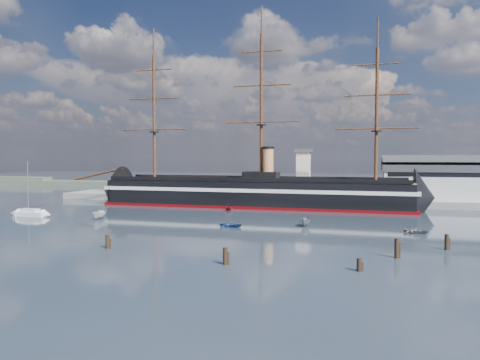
# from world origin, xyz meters

# --- Properties ---
(ground) EXTENTS (600.00, 600.00, 0.00)m
(ground) POSITION_xyz_m (0.00, 40.00, 0.00)
(ground) COLOR black
(ground) RESTS_ON ground
(quay) EXTENTS (180.00, 18.00, 2.00)m
(quay) POSITION_xyz_m (10.00, 76.00, 0.00)
(quay) COLOR slate
(quay) RESTS_ON ground
(quay_tower) EXTENTS (5.00, 5.00, 15.00)m
(quay_tower) POSITION_xyz_m (3.00, 73.00, 9.75)
(quay_tower) COLOR silver
(quay_tower) RESTS_ON ground
(shoreline) EXTENTS (120.00, 10.00, 4.00)m
(shoreline) POSITION_xyz_m (-139.23, 135.00, 1.45)
(shoreline) COLOR #3F4C38
(shoreline) RESTS_ON ground
(warship) EXTENTS (112.98, 17.38, 53.94)m
(warship) POSITION_xyz_m (-11.14, 60.00, 4.04)
(warship) COLOR black
(warship) RESTS_ON ground
(sailboat) EXTENTS (8.58, 2.96, 13.52)m
(sailboat) POSITION_xyz_m (-56.54, 23.01, 0.86)
(sailboat) COLOR silver
(sailboat) RESTS_ON ground
(motorboat_a) EXTENTS (6.43, 3.03, 2.48)m
(motorboat_a) POSITION_xyz_m (-37.38, 22.97, 0.00)
(motorboat_a) COLOR silver
(motorboat_a) RESTS_ON ground
(motorboat_b) EXTENTS (1.25, 2.96, 1.37)m
(motorboat_b) POSITION_xyz_m (-4.21, 19.61, 0.00)
(motorboat_b) COLOR navy
(motorboat_b) RESTS_ON ground
(motorboat_c) EXTENTS (5.39, 2.09, 2.14)m
(motorboat_c) POSITION_xyz_m (10.36, 25.09, 0.00)
(motorboat_c) COLOR slate
(motorboat_c) RESTS_ON ground
(motorboat_d) EXTENTS (5.49, 5.68, 2.02)m
(motorboat_d) POSITION_xyz_m (-13.70, 47.99, 0.00)
(motorboat_d) COLOR maroon
(motorboat_d) RESTS_ON ground
(motorboat_e) EXTENTS (1.99, 3.01, 1.31)m
(motorboat_e) POSITION_xyz_m (31.85, 21.60, 0.00)
(motorboat_e) COLOR slate
(motorboat_e) RESTS_ON ground
(piling_near_left) EXTENTS (0.64, 0.64, 2.87)m
(piling_near_left) POSITION_xyz_m (-16.48, -7.33, 0.00)
(piling_near_left) COLOR black
(piling_near_left) RESTS_ON ground
(piling_near_mid) EXTENTS (0.64, 0.64, 3.03)m
(piling_near_mid) POSITION_xyz_m (4.88, -12.91, 0.00)
(piling_near_mid) COLOR black
(piling_near_mid) RESTS_ON ground
(piling_near_right) EXTENTS (0.64, 0.64, 3.56)m
(piling_near_right) POSITION_xyz_m (27.25, -2.31, 0.00)
(piling_near_right) COLOR black
(piling_near_right) RESTS_ON ground
(piling_far_right) EXTENTS (0.64, 0.64, 3.16)m
(piling_far_right) POSITION_xyz_m (35.04, 6.10, 0.00)
(piling_far_right) COLOR black
(piling_far_right) RESTS_ON ground
(piling_extra) EXTENTS (0.64, 0.64, 2.41)m
(piling_extra) POSITION_xyz_m (22.31, -11.82, 0.00)
(piling_extra) COLOR black
(piling_extra) RESTS_ON ground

